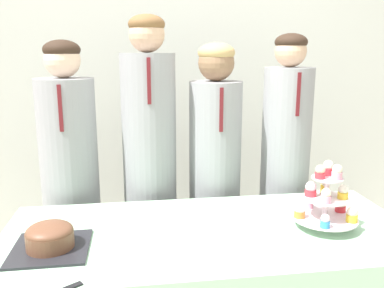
{
  "coord_description": "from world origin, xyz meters",
  "views": [
    {
      "loc": [
        -0.29,
        -1.15,
        1.45
      ],
      "look_at": [
        -0.07,
        0.41,
        1.09
      ],
      "focal_mm": 38.0,
      "sensor_mm": 36.0,
      "label": 1
    }
  ],
  "objects_px": {
    "round_cake": "(50,238)",
    "cake_knife": "(84,282)",
    "student_1": "(150,179)",
    "student_0": "(72,195)",
    "student_3": "(284,181)",
    "cupcake_stand": "(326,199)",
    "student_2": "(215,187)"
  },
  "relations": [
    {
      "from": "cupcake_stand",
      "to": "student_1",
      "type": "xyz_separation_m",
      "value": [
        -0.7,
        0.61,
        -0.08
      ]
    },
    {
      "from": "student_1",
      "to": "cake_knife",
      "type": "bearing_deg",
      "value": -105.4
    },
    {
      "from": "cupcake_stand",
      "to": "student_1",
      "type": "distance_m",
      "value": 0.93
    },
    {
      "from": "cake_knife",
      "to": "student_3",
      "type": "xyz_separation_m",
      "value": [
        1.0,
        0.9,
        0.0
      ]
    },
    {
      "from": "student_0",
      "to": "student_3",
      "type": "xyz_separation_m",
      "value": [
        1.16,
        -0.0,
        0.02
      ]
    },
    {
      "from": "cake_knife",
      "to": "student_1",
      "type": "height_order",
      "value": "student_1"
    },
    {
      "from": "round_cake",
      "to": "cake_knife",
      "type": "relative_size",
      "value": 1.16
    },
    {
      "from": "round_cake",
      "to": "student_0",
      "type": "bearing_deg",
      "value": 91.66
    },
    {
      "from": "student_0",
      "to": "student_3",
      "type": "relative_size",
      "value": 0.98
    },
    {
      "from": "student_1",
      "to": "student_3",
      "type": "bearing_deg",
      "value": -0.0
    },
    {
      "from": "cupcake_stand",
      "to": "round_cake",
      "type": "bearing_deg",
      "value": -177.63
    },
    {
      "from": "cake_knife",
      "to": "student_3",
      "type": "height_order",
      "value": "student_3"
    },
    {
      "from": "cake_knife",
      "to": "cupcake_stand",
      "type": "bearing_deg",
      "value": -16.36
    },
    {
      "from": "cake_knife",
      "to": "student_2",
      "type": "relative_size",
      "value": 0.16
    },
    {
      "from": "student_0",
      "to": "student_2",
      "type": "xyz_separation_m",
      "value": [
        0.77,
        -0.0,
        0.01
      ]
    },
    {
      "from": "student_0",
      "to": "cupcake_stand",
      "type": "bearing_deg",
      "value": -28.84
    },
    {
      "from": "student_1",
      "to": "student_2",
      "type": "distance_m",
      "value": 0.36
    },
    {
      "from": "cupcake_stand",
      "to": "student_2",
      "type": "distance_m",
      "value": 0.71
    },
    {
      "from": "student_0",
      "to": "student_1",
      "type": "bearing_deg",
      "value": 0.0
    },
    {
      "from": "student_3",
      "to": "student_2",
      "type": "bearing_deg",
      "value": 180.0
    },
    {
      "from": "round_cake",
      "to": "student_3",
      "type": "bearing_deg",
      "value": 29.81
    },
    {
      "from": "round_cake",
      "to": "cake_knife",
      "type": "distance_m",
      "value": 0.29
    },
    {
      "from": "cake_knife",
      "to": "student_0",
      "type": "height_order",
      "value": "student_0"
    },
    {
      "from": "round_cake",
      "to": "cupcake_stand",
      "type": "bearing_deg",
      "value": 2.37
    },
    {
      "from": "round_cake",
      "to": "student_1",
      "type": "bearing_deg",
      "value": 58.97
    },
    {
      "from": "cake_knife",
      "to": "student_2",
      "type": "xyz_separation_m",
      "value": [
        0.6,
        0.9,
        -0.02
      ]
    },
    {
      "from": "student_0",
      "to": "student_3",
      "type": "height_order",
      "value": "student_3"
    },
    {
      "from": "round_cake",
      "to": "student_2",
      "type": "distance_m",
      "value": 1.0
    },
    {
      "from": "cupcake_stand",
      "to": "student_3",
      "type": "distance_m",
      "value": 0.62
    },
    {
      "from": "round_cake",
      "to": "student_3",
      "type": "height_order",
      "value": "student_3"
    },
    {
      "from": "student_1",
      "to": "student_2",
      "type": "bearing_deg",
      "value": -0.0
    },
    {
      "from": "cake_knife",
      "to": "student_2",
      "type": "distance_m",
      "value": 1.08
    }
  ]
}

